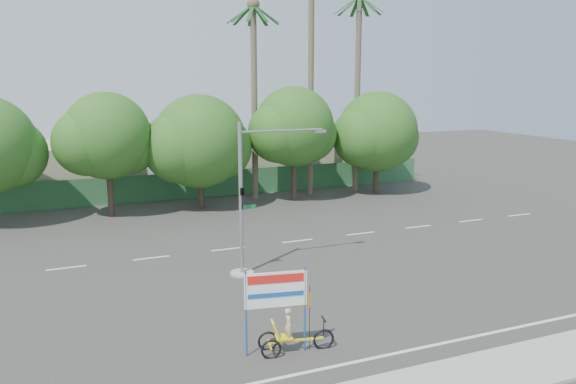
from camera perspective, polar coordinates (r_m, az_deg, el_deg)
name	(u,v)px	position (r m, az deg, el deg)	size (l,w,h in m)	color
ground	(329,297)	(23.64, 4.22, -10.58)	(120.00, 120.00, 0.00)	#33302D
fence	(203,184)	(42.97, -8.63, 0.77)	(38.00, 0.08, 2.00)	#336B3D
building_left	(59,171)	(46.09, -22.20, 2.03)	(12.00, 8.00, 4.00)	#B7AC91
building_right	(280,160)	(49.46, -0.87, 3.23)	(14.00, 8.00, 3.60)	#B7AC91
tree_left	(106,139)	(37.87, -17.97, 5.13)	(6.66, 5.60, 8.07)	#473828
tree_center	(199,144)	(38.85, -9.05, 4.81)	(7.62, 6.40, 7.85)	#473828
tree_right	(293,130)	(40.93, 0.55, 6.37)	(6.90, 5.80, 8.36)	#473828
tree_far_right	(377,134)	(44.16, 8.99, 5.83)	(7.38, 6.20, 7.94)	#473828
palm_tall	(311,57)	(43.00, 2.35, 13.57)	(3.73, 3.79, 17.45)	#70604C
palm_mid	(358,72)	(44.78, 7.11, 12.05)	(3.73, 3.79, 15.45)	#70604C
palm_short	(254,79)	(41.30, -3.47, 11.42)	(3.73, 3.79, 14.45)	#70604C
traffic_signal	(248,212)	(25.48, -4.13, -2.06)	(4.72, 1.10, 7.00)	gray
trike_billboard	(284,319)	(18.71, -0.36, -12.74)	(2.97, 0.96, 2.95)	black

